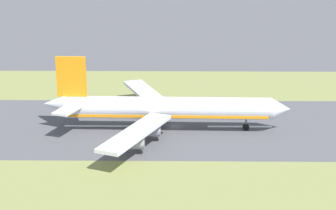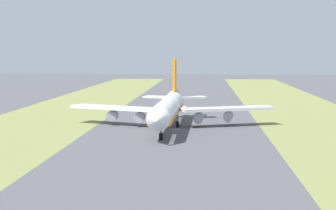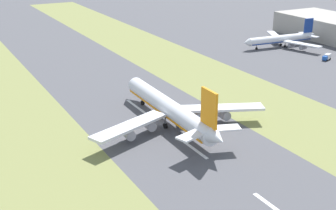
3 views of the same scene
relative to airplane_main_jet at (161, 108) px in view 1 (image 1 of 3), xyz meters
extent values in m
plane|color=#4C4C51|center=(-2.51, 3.73, -6.02)|extent=(800.00, 800.00, 0.00)
cube|color=olive|center=(-47.51, 3.73, -6.02)|extent=(40.00, 600.00, 0.01)
cube|color=olive|center=(42.49, 3.73, -6.02)|extent=(40.00, 600.00, 0.01)
cube|color=silver|center=(-2.51, -18.10, -6.01)|extent=(1.20, 18.00, 0.01)
cube|color=silver|center=(-2.51, 21.90, -6.01)|extent=(1.20, 18.00, 0.01)
cylinder|color=silver|center=(0.04, 1.90, 0.18)|extent=(7.18, 56.11, 6.00)
cone|color=silver|center=(0.68, 32.40, 0.18)|extent=(5.98, 5.12, 5.88)
cone|color=silver|center=(-0.61, -29.09, 0.98)|extent=(5.23, 6.11, 5.10)
cube|color=orange|center=(0.04, 1.90, -1.47)|extent=(6.83, 53.87, 0.70)
cube|color=silver|center=(-17.61, -4.95, -0.72)|extent=(29.24, 15.90, 0.90)
cube|color=silver|center=(17.38, -5.68, -0.72)|extent=(29.02, 16.94, 0.90)
cylinder|color=#93939E|center=(-9.04, -1.90, -3.17)|extent=(3.30, 4.87, 3.20)
cylinder|color=#93939E|center=(-18.11, -5.21, -3.17)|extent=(3.30, 4.87, 3.20)
cylinder|color=#93939E|center=(8.95, -2.28, -3.17)|extent=(3.30, 4.87, 3.20)
cylinder|color=#93939E|center=(17.88, -5.97, -3.17)|extent=(3.30, 4.87, 3.20)
cube|color=orange|center=(-0.51, -24.09, 8.68)|extent=(0.97, 8.02, 11.00)
cube|color=silver|center=(-6.01, -23.97, 1.18)|extent=(10.84, 7.10, 0.60)
cube|color=silver|center=(4.99, -24.21, 1.18)|extent=(10.89, 7.44, 0.60)
cylinder|color=#59595E|center=(0.49, 23.18, -3.52)|extent=(0.50, 0.50, 3.20)
cylinder|color=black|center=(0.49, 23.18, -5.12)|extent=(0.94, 1.82, 1.80)
cylinder|color=#59595E|center=(-2.62, -1.04, -3.52)|extent=(0.50, 0.50, 3.20)
cylinder|color=black|center=(-2.62, -1.04, -5.12)|extent=(0.94, 1.82, 1.80)
cylinder|color=#59595E|center=(2.58, -1.15, -3.52)|extent=(0.50, 0.50, 3.20)
cylinder|color=black|center=(2.58, -1.15, -5.12)|extent=(0.94, 1.82, 1.80)
camera|label=1|loc=(145.24, 3.78, 45.63)|focal=60.00mm
camera|label=2|loc=(-10.54, 165.82, 16.70)|focal=60.00mm
camera|label=3|loc=(-71.89, -129.90, 57.30)|focal=50.00mm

